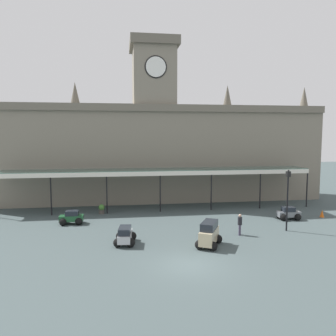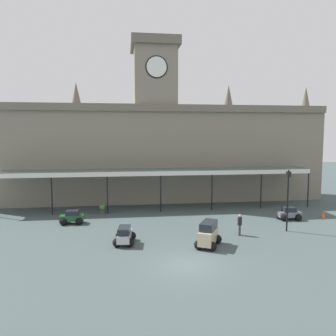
{
  "view_description": "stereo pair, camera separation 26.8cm",
  "coord_description": "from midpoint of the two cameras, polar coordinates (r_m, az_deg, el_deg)",
  "views": [
    {
      "loc": [
        -4.01,
        -19.17,
        7.87
      ],
      "look_at": [
        0.0,
        8.68,
        5.05
      ],
      "focal_mm": 35.66,
      "sensor_mm": 36.0,
      "label": 1
    },
    {
      "loc": [
        -3.75,
        -19.21,
        7.87
      ],
      "look_at": [
        0.0,
        8.68,
        5.05
      ],
      "focal_mm": 35.66,
      "sensor_mm": 36.0,
      "label": 2
    }
  ],
  "objects": [
    {
      "name": "car_beige_van",
      "position": [
        24.19,
        6.7,
        -11.3
      ],
      "size": [
        2.28,
        2.59,
        1.77
      ],
      "color": "tan",
      "rests_on": "ground"
    },
    {
      "name": "ground_plane",
      "position": [
        21.1,
        3.12,
        -16.19
      ],
      "size": [
        140.0,
        140.0,
        0.0
      ],
      "primitive_type": "plane",
      "color": "#404D4E"
    },
    {
      "name": "victorian_lamppost",
      "position": [
        28.83,
        19.52,
        -4.08
      ],
      "size": [
        0.3,
        0.3,
        5.05
      ],
      "color": "black",
      "rests_on": "ground"
    },
    {
      "name": "pedestrian_beside_cars",
      "position": [
        27.1,
        11.9,
        -9.29
      ],
      "size": [
        0.34,
        0.37,
        1.67
      ],
      "color": "#3F384C",
      "rests_on": "ground"
    },
    {
      "name": "station_building",
      "position": [
        39.9,
        -2.62,
        3.52
      ],
      "size": [
        39.98,
        5.67,
        18.75
      ],
      "color": "gray",
      "rests_on": "ground"
    },
    {
      "name": "planter_forecourt_centre",
      "position": [
        34.14,
        -11.51,
        -6.89
      ],
      "size": [
        0.6,
        0.6,
        0.96
      ],
      "color": "#47423D",
      "rests_on": "ground"
    },
    {
      "name": "car_green_sedan",
      "position": [
        31.03,
        -16.4,
        -8.25
      ],
      "size": [
        2.05,
        1.53,
        1.19
      ],
      "color": "#1E512D",
      "rests_on": "ground"
    },
    {
      "name": "traffic_cone",
      "position": [
        35.38,
        24.64,
        -7.09
      ],
      "size": [
        0.4,
        0.4,
        0.69
      ],
      "primitive_type": "cone",
      "color": "orange",
      "rests_on": "ground"
    },
    {
      "name": "car_grey_sedan",
      "position": [
        33.22,
        19.68,
        -7.44
      ],
      "size": [
        2.1,
        1.6,
        1.19
      ],
      "color": "slate",
      "rests_on": "ground"
    },
    {
      "name": "car_silver_estate",
      "position": [
        24.8,
        -7.65,
        -11.47
      ],
      "size": [
        1.71,
        2.34,
        1.27
      ],
      "color": "#B2B5BA",
      "rests_on": "ground"
    },
    {
      "name": "entrance_canopy",
      "position": [
        35.1,
        -1.8,
        -0.5
      ],
      "size": [
        32.39,
        3.26,
        4.23
      ],
      "color": "#38564C",
      "rests_on": "ground"
    }
  ]
}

